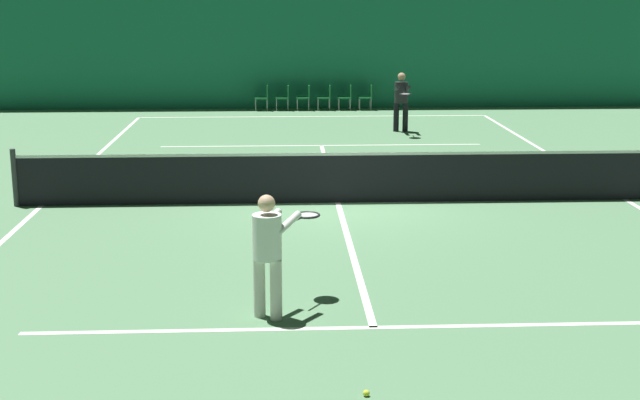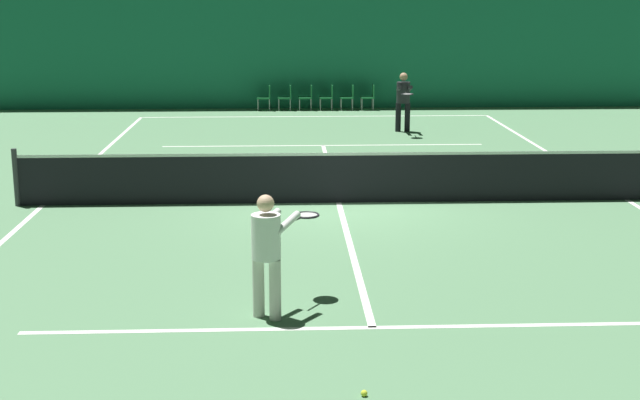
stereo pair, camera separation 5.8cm
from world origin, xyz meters
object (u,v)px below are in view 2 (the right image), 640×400
object	(u,v)px
player_far	(403,98)
courtside_chair_2	(308,96)
courtside_chair_5	(370,95)
courtside_chair_4	(349,95)
tennis_ball	(364,393)
courtside_chair_0	(266,96)
courtside_chair_3	(328,95)
courtside_chair_1	(287,96)
tennis_net	(339,176)
player_near	(268,246)

from	to	relation	value
player_far	courtside_chair_2	size ratio (longest dim) A/B	1.97
courtside_chair_5	courtside_chair_4	bearing A→B (deg)	-90.00
courtside_chair_4	tennis_ball	size ratio (longest dim) A/B	12.73
courtside_chair_0	courtside_chair_3	xyz separation A→B (m)	(2.08, 0.00, 0.00)
player_far	courtside_chair_4	distance (m)	5.01
courtside_chair_1	player_far	bearing A→B (deg)	33.87
courtside_chair_0	courtside_chair_4	world-z (taller)	same
tennis_net	courtside_chair_5	xyz separation A→B (m)	(1.88, 13.48, -0.03)
tennis_net	courtside_chair_2	xyz separation A→B (m)	(-0.20, 13.48, -0.03)
courtside_chair_1	courtside_chair_4	world-z (taller)	same
player_near	courtside_chair_0	bearing A→B (deg)	33.37
player_near	courtside_chair_3	size ratio (longest dim) A/B	1.83
courtside_chair_3	tennis_ball	world-z (taller)	courtside_chair_3
courtside_chair_0	courtside_chair_5	xyz separation A→B (m)	(3.47, 0.00, 0.00)
player_far	courtside_chair_4	world-z (taller)	player_far
courtside_chair_4	player_far	bearing A→B (deg)	13.61
tennis_net	courtside_chair_2	distance (m)	13.48
courtside_chair_2	courtside_chair_5	distance (m)	2.08
courtside_chair_0	courtside_chair_1	distance (m)	0.69
courtside_chair_4	courtside_chair_0	bearing A→B (deg)	-90.00
player_far	courtside_chair_3	bearing A→B (deg)	-157.69
tennis_net	tennis_ball	distance (m)	8.24
tennis_ball	courtside_chair_3	bearing A→B (deg)	88.01
courtside_chair_3	courtside_chair_5	bearing A→B (deg)	90.00
tennis_net	player_far	xyz separation A→B (m)	(2.36, 8.63, 0.46)
courtside_chair_5	tennis_ball	distance (m)	21.81
player_near	courtside_chair_5	size ratio (longest dim) A/B	1.83
player_far	courtside_chair_4	bearing A→B (deg)	-165.14
courtside_chair_4	player_near	bearing A→B (deg)	-7.05
courtside_chair_3	tennis_ball	bearing A→B (deg)	-1.99
player_near	courtside_chair_5	world-z (taller)	player_near
player_near	tennis_net	bearing A→B (deg)	20.74
courtside_chair_2	courtside_chair_3	size ratio (longest dim) A/B	1.00
tennis_net	courtside_chair_1	size ratio (longest dim) A/B	14.29
courtside_chair_5	player_near	bearing A→B (deg)	-9.05
tennis_net	tennis_ball	bearing A→B (deg)	-91.84
player_far	courtside_chair_1	distance (m)	5.86
player_near	courtside_chair_0	xyz separation A→B (m)	(-0.37, 19.46, -0.41)
player_far	courtside_chair_1	xyz separation A→B (m)	(-3.25, 4.84, -0.48)
player_near	courtside_chair_4	bearing A→B (deg)	25.24
player_near	courtside_chair_3	distance (m)	19.54
courtside_chair_1	tennis_ball	size ratio (longest dim) A/B	12.73
tennis_ball	player_near	bearing A→B (deg)	113.15
courtside_chair_2	courtside_chair_5	xyz separation A→B (m)	(2.08, 0.00, 0.00)
player_near	player_far	bearing A→B (deg)	18.53
courtside_chair_2	player_far	bearing A→B (deg)	27.85
tennis_ball	courtside_chair_5	bearing A→B (deg)	84.37
courtside_chair_0	courtside_chair_3	bearing A→B (deg)	90.00
courtside_chair_1	courtside_chair_5	distance (m)	2.77
tennis_ball	courtside_chair_2	bearing A→B (deg)	89.84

